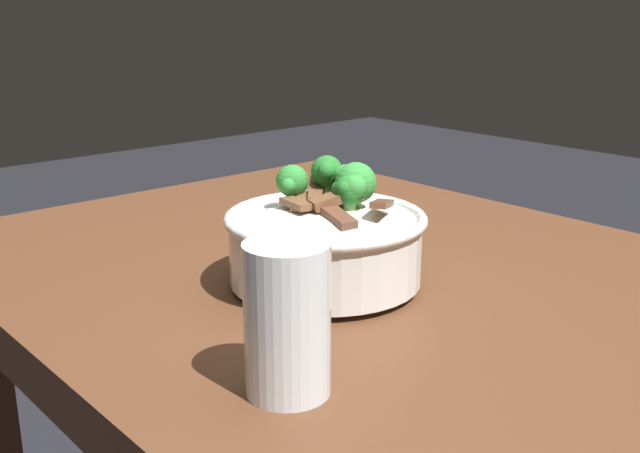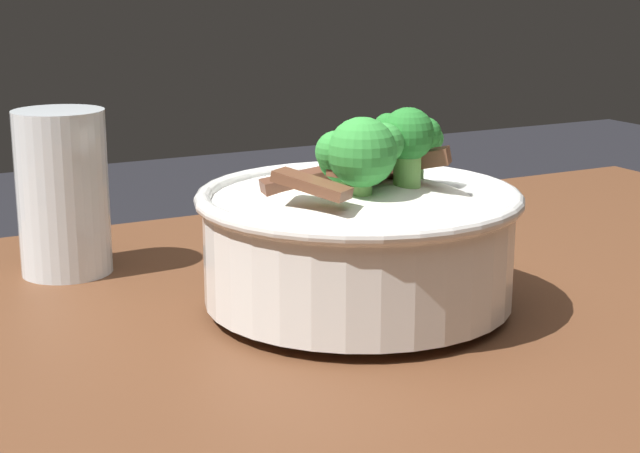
# 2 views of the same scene
# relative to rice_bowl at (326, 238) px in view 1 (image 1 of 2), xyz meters

# --- Properties ---
(dining_table) EXTENTS (1.26, 0.81, 0.83)m
(dining_table) POSITION_rel_rice_bowl_xyz_m (-0.07, -0.08, -0.16)
(dining_table) COLOR #56331E
(dining_table) RESTS_ON ground
(rice_bowl) EXTENTS (0.24, 0.24, 0.15)m
(rice_bowl) POSITION_rel_rice_bowl_xyz_m (0.00, 0.00, 0.00)
(rice_bowl) COLOR white
(rice_bowl) RESTS_ON dining_table
(drinking_glass) EXTENTS (0.07, 0.07, 0.13)m
(drinking_glass) POSITION_rel_rice_bowl_xyz_m (-0.17, 0.19, -0.00)
(drinking_glass) COLOR white
(drinking_glass) RESTS_ON dining_table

